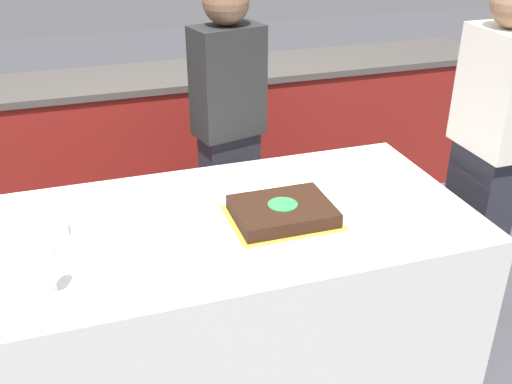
{
  "coord_description": "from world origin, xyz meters",
  "views": [
    {
      "loc": [
        -0.56,
        -2.0,
        1.97
      ],
      "look_at": [
        0.09,
        0.0,
        0.87
      ],
      "focal_mm": 42.0,
      "sensor_mm": 36.0,
      "label": 1
    }
  ],
  "objects_px": {
    "cake": "(283,212)",
    "person_cutting_cake": "(229,132)",
    "wine_glass": "(51,263)",
    "plate_stack": "(40,229)",
    "person_seated_right": "(487,159)"
  },
  "relations": [
    {
      "from": "wine_glass",
      "to": "person_seated_right",
      "type": "distance_m",
      "value": 1.89
    },
    {
      "from": "person_seated_right",
      "to": "plate_stack",
      "type": "bearing_deg",
      "value": -92.3
    },
    {
      "from": "plate_stack",
      "to": "person_seated_right",
      "type": "height_order",
      "value": "person_seated_right"
    },
    {
      "from": "plate_stack",
      "to": "wine_glass",
      "type": "xyz_separation_m",
      "value": [
        0.05,
        -0.37,
        0.08
      ]
    },
    {
      "from": "wine_glass",
      "to": "person_cutting_cake",
      "type": "distance_m",
      "value": 1.34
    },
    {
      "from": "plate_stack",
      "to": "wine_glass",
      "type": "height_order",
      "value": "wine_glass"
    },
    {
      "from": "plate_stack",
      "to": "person_seated_right",
      "type": "xyz_separation_m",
      "value": [
        1.91,
        -0.08,
        0.06
      ]
    },
    {
      "from": "plate_stack",
      "to": "wine_glass",
      "type": "relative_size",
      "value": 1.1
    },
    {
      "from": "plate_stack",
      "to": "person_seated_right",
      "type": "distance_m",
      "value": 1.92
    },
    {
      "from": "cake",
      "to": "person_cutting_cake",
      "type": "height_order",
      "value": "person_cutting_cake"
    },
    {
      "from": "wine_glass",
      "to": "person_cutting_cake",
      "type": "relative_size",
      "value": 0.11
    },
    {
      "from": "cake",
      "to": "wine_glass",
      "type": "height_order",
      "value": "wine_glass"
    },
    {
      "from": "cake",
      "to": "person_seated_right",
      "type": "xyz_separation_m",
      "value": [
        1.0,
        0.07,
        0.06
      ]
    },
    {
      "from": "wine_glass",
      "to": "plate_stack",
      "type": "bearing_deg",
      "value": 96.98
    },
    {
      "from": "wine_glass",
      "to": "person_seated_right",
      "type": "xyz_separation_m",
      "value": [
        1.87,
        0.3,
        -0.02
      ]
    }
  ]
}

